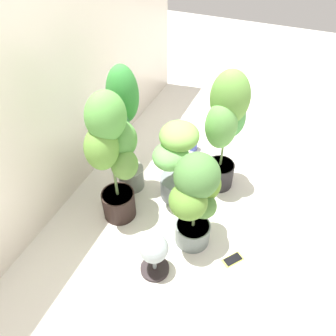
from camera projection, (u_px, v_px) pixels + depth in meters
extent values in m
plane|color=silver|center=(189.00, 201.00, 2.50)|extent=(8.00, 8.00, 0.00)
cube|color=silver|center=(67.00, 54.00, 2.07)|extent=(3.20, 0.01, 2.00)
cylinder|color=gray|center=(131.00, 177.00, 2.56)|extent=(0.20, 0.20, 0.18)
cylinder|color=#3E2F21|center=(130.00, 169.00, 2.51)|extent=(0.18, 0.18, 0.02)
cylinder|color=#647046|center=(126.00, 130.00, 2.26)|extent=(0.03, 0.03, 0.71)
ellipsoid|color=#328435|center=(123.00, 95.00, 2.08)|extent=(0.27, 0.28, 0.40)
ellipsoid|color=#357440|center=(116.00, 126.00, 2.15)|extent=(0.24, 0.24, 0.36)
cylinder|color=#262425|center=(219.00, 174.00, 2.57)|extent=(0.22, 0.22, 0.20)
cylinder|color=#472B24|center=(220.00, 165.00, 2.51)|extent=(0.20, 0.20, 0.02)
cylinder|color=#618046|center=(225.00, 129.00, 2.28)|extent=(0.02, 0.02, 0.65)
ellipsoid|color=#61973E|center=(230.00, 98.00, 2.12)|extent=(0.24, 0.27, 0.38)
ellipsoid|color=#5F9D4A|center=(221.00, 125.00, 2.18)|extent=(0.30, 0.30, 0.35)
ellipsoid|color=#4F9B4B|center=(231.00, 118.00, 2.29)|extent=(0.23, 0.23, 0.29)
cylinder|color=slate|center=(192.00, 232.00, 2.19)|extent=(0.23, 0.23, 0.16)
cylinder|color=#3F2C20|center=(193.00, 226.00, 2.15)|extent=(0.21, 0.21, 0.02)
cylinder|color=#69824B|center=(195.00, 199.00, 1.97)|extent=(0.02, 0.02, 0.50)
ellipsoid|color=#497B3B|center=(197.00, 176.00, 1.84)|extent=(0.36, 0.35, 0.27)
ellipsoid|color=#5D8B33|center=(188.00, 201.00, 1.88)|extent=(0.31, 0.31, 0.21)
ellipsoid|color=#5D8C2A|center=(204.00, 185.00, 2.00)|extent=(0.28, 0.28, 0.23)
ellipsoid|color=#4F7E39|center=(203.00, 206.00, 2.00)|extent=(0.17, 0.18, 0.17)
cylinder|color=slate|center=(178.00, 186.00, 2.49)|extent=(0.26, 0.26, 0.18)
cylinder|color=#3C2D1E|center=(178.00, 179.00, 2.43)|extent=(0.24, 0.24, 0.02)
cylinder|color=#638248|center=(179.00, 155.00, 2.28)|extent=(0.02, 0.02, 0.44)
ellipsoid|color=#7BB34F|center=(179.00, 136.00, 2.17)|extent=(0.33, 0.32, 0.18)
ellipsoid|color=#6BB359|center=(171.00, 156.00, 2.19)|extent=(0.30, 0.29, 0.17)
cylinder|color=black|center=(119.00, 204.00, 2.34)|extent=(0.23, 0.23, 0.21)
cylinder|color=#3B2C26|center=(118.00, 195.00, 2.28)|extent=(0.21, 0.21, 0.02)
cylinder|color=#5E7C44|center=(111.00, 154.00, 2.03)|extent=(0.02, 0.02, 0.72)
ellipsoid|color=#58A044|center=(106.00, 117.00, 1.85)|extent=(0.30, 0.28, 0.31)
ellipsoid|color=#64993B|center=(102.00, 148.00, 1.93)|extent=(0.23, 0.21, 0.29)
ellipsoid|color=#569543|center=(120.00, 139.00, 2.04)|extent=(0.29, 0.29, 0.26)
ellipsoid|color=#629140|center=(125.00, 165.00, 2.06)|extent=(0.21, 0.21, 0.21)
cube|color=#CCCD51|center=(233.00, 260.00, 2.13)|extent=(0.16, 0.14, 0.01)
cube|color=black|center=(233.00, 259.00, 2.12)|extent=(0.13, 0.12, 0.00)
cylinder|color=#282022|center=(155.00, 269.00, 2.07)|extent=(0.18, 0.18, 0.03)
cylinder|color=#9BA8AA|center=(155.00, 262.00, 2.02)|extent=(0.02, 0.02, 0.12)
sphere|color=#9BA8AA|center=(154.00, 248.00, 1.92)|extent=(0.22, 0.22, 0.17)
cylinder|color=#4855BF|center=(193.00, 141.00, 2.89)|extent=(0.08, 0.08, 0.18)
cylinder|color=black|center=(194.00, 131.00, 2.83)|extent=(0.04, 0.04, 0.02)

